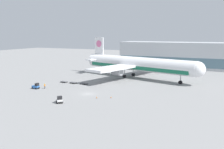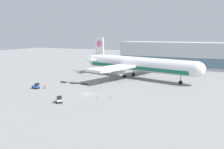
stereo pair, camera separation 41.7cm
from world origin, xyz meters
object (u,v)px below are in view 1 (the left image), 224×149
(airplane_main, at_px, (135,64))
(ground_crew_near, at_px, (45,86))
(baggage_dolly_third, at_px, (84,83))
(traffic_cone_near, at_px, (97,97))
(baggage_tug_foreground, at_px, (36,86))
(baggage_dolly_second, at_px, (73,82))
(baggage_dolly_lead, at_px, (64,82))
(traffic_cone_far, at_px, (111,97))
(baggage_tug_mid, at_px, (59,100))

(airplane_main, xyz_separation_m, ground_crew_near, (-20.51, -33.53, -4.78))
(baggage_dolly_third, xyz_separation_m, traffic_cone_near, (14.03, -15.49, -0.10))
(baggage_tug_foreground, xyz_separation_m, baggage_dolly_third, (10.73, 13.51, -0.49))
(baggage_dolly_second, bearing_deg, baggage_dolly_lead, -170.72)
(traffic_cone_far, bearing_deg, traffic_cone_near, -151.69)
(baggage_dolly_second, bearing_deg, traffic_cone_near, -31.62)
(baggage_tug_foreground, height_order, baggage_dolly_third, baggage_tug_foreground)
(ground_crew_near, bearing_deg, baggage_dolly_second, -31.60)
(traffic_cone_near, bearing_deg, airplane_main, 92.68)
(baggage_tug_mid, bearing_deg, traffic_cone_near, 97.85)
(airplane_main, relative_size, baggage_dolly_second, 15.08)
(airplane_main, distance_m, baggage_tug_mid, 46.46)
(baggage_dolly_third, bearing_deg, ground_crew_near, -116.62)
(baggage_dolly_third, bearing_deg, airplane_main, 68.07)
(baggage_tug_foreground, xyz_separation_m, traffic_cone_near, (24.75, -1.98, -0.59))
(baggage_dolly_third, distance_m, traffic_cone_near, 20.90)
(baggage_dolly_third, bearing_deg, baggage_dolly_second, -169.76)
(baggage_tug_foreground, distance_m, traffic_cone_far, 28.44)
(baggage_tug_mid, xyz_separation_m, traffic_cone_near, (6.58, 8.91, -0.59))
(traffic_cone_near, relative_size, traffic_cone_far, 1.09)
(baggage_dolly_second, relative_size, ground_crew_near, 2.10)
(baggage_tug_mid, xyz_separation_m, traffic_cone_far, (10.26, 10.89, -0.61))
(traffic_cone_near, bearing_deg, baggage_dolly_third, 132.17)
(baggage_tug_mid, distance_m, baggage_dolly_third, 25.51)
(ground_crew_near, bearing_deg, baggage_tug_mid, -142.92)
(baggage_dolly_third, distance_m, traffic_cone_far, 22.27)
(baggage_dolly_lead, distance_m, ground_crew_near, 11.71)
(ground_crew_near, bearing_deg, traffic_cone_near, -113.47)
(baggage_dolly_lead, xyz_separation_m, ground_crew_near, (0.56, -11.68, 0.67))
(baggage_dolly_second, xyz_separation_m, traffic_cone_near, (18.61, -15.29, -0.10))
(ground_crew_near, bearing_deg, baggage_dolly_third, -48.92)
(baggage_dolly_lead, bearing_deg, baggage_dolly_second, 9.28)
(ground_crew_near, height_order, traffic_cone_near, ground_crew_near)
(baggage_tug_mid, height_order, baggage_dolly_lead, baggage_tug_mid)
(baggage_dolly_lead, height_order, baggage_dolly_second, same)
(ground_crew_near, distance_m, traffic_cone_far, 25.97)
(airplane_main, bearing_deg, traffic_cone_near, -72.51)
(baggage_dolly_lead, xyz_separation_m, traffic_cone_far, (26.48, -13.20, -0.13))
(baggage_tug_mid, distance_m, traffic_cone_far, 14.97)
(traffic_cone_far, bearing_deg, baggage_tug_mid, -133.30)
(baggage_dolly_third, distance_m, ground_crew_near, 14.54)
(baggage_dolly_lead, xyz_separation_m, baggage_dolly_second, (4.18, 0.11, 0.00))
(baggage_dolly_third, relative_size, traffic_cone_near, 6.38)
(baggage_dolly_second, bearing_deg, baggage_tug_foreground, -106.96)
(airplane_main, bearing_deg, baggage_tug_foreground, -108.48)
(baggage_dolly_second, distance_m, baggage_dolly_third, 4.59)
(ground_crew_near, relative_size, traffic_cone_far, 3.32)
(baggage_tug_mid, bearing_deg, baggage_tug_foreground, -166.60)
(traffic_cone_far, bearing_deg, baggage_tug_foreground, -179.99)
(baggage_dolly_lead, distance_m, baggage_dolly_third, 8.77)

